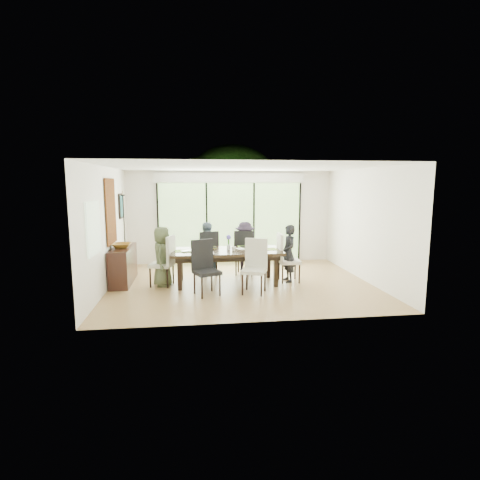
{
  "coord_description": "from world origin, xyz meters",
  "views": [
    {
      "loc": [
        -1.12,
        -8.48,
        2.32
      ],
      "look_at": [
        0.0,
        0.25,
        1.0
      ],
      "focal_mm": 28.0,
      "sensor_mm": 36.0,
      "label": 1
    }
  ],
  "objects": [
    {
      "name": "sideboard",
      "position": [
        -2.76,
        0.45,
        0.43
      ],
      "size": [
        0.43,
        1.52,
        0.85
      ],
      "primitive_type": "cube",
      "color": "black",
      "rests_on": "floor"
    },
    {
      "name": "foliage_far",
      "position": [
        -0.6,
        6.5,
        1.62
      ],
      "size": [
        3.6,
        3.6,
        3.6
      ],
      "primitive_type": "sphere",
      "color": "#14380F",
      "rests_on": "ground"
    },
    {
      "name": "book",
      "position": [
        -0.09,
        0.11,
        0.81
      ],
      "size": [
        0.24,
        0.28,
        0.02
      ],
      "primitive_type": "imported",
      "rotation": [
        0.0,
        0.0,
        0.32
      ],
      "color": "white",
      "rests_on": "table_top"
    },
    {
      "name": "platter_snacks",
      "position": [
        -0.89,
        -0.24,
        0.83
      ],
      "size": [
        0.21,
        0.21,
        0.01
      ],
      "primitive_type": "cube",
      "color": "#C57D17",
      "rests_on": "table_top"
    },
    {
      "name": "wall_right",
      "position": [
        3.01,
        0.0,
        1.35
      ],
      "size": [
        0.02,
        5.0,
        2.7
      ],
      "primitive_type": "cube",
      "color": "beige",
      "rests_on": "floor"
    },
    {
      "name": "placemat_paper",
      "position": [
        -0.89,
        -0.24,
        0.8
      ],
      "size": [
        0.47,
        0.34,
        0.01
      ],
      "primitive_type": "cube",
      "color": "white",
      "rests_on": "table_top"
    },
    {
      "name": "glass_doors",
      "position": [
        0.0,
        2.47,
        1.2
      ],
      "size": [
        4.2,
        0.02,
        2.3
      ],
      "primitive_type": "cube",
      "color": "#598C3F",
      "rests_on": "wall_back"
    },
    {
      "name": "hyacinth_stems",
      "position": [
        -0.29,
        0.11,
        0.99
      ],
      "size": [
        0.04,
        0.04,
        0.17
      ],
      "primitive_type": "cylinder",
      "color": "#337226",
      "rests_on": "table_top"
    },
    {
      "name": "mullion_b",
      "position": [
        -0.7,
        2.46,
        1.2
      ],
      "size": [
        0.05,
        0.04,
        2.3
      ],
      "primitive_type": "cube",
      "color": "black",
      "rests_on": "wall_back"
    },
    {
      "name": "candle",
      "position": [
        -2.76,
        0.8,
        2.11
      ],
      "size": [
        0.03,
        0.03,
        0.09
      ],
      "primitive_type": "cylinder",
      "color": "silver",
      "rests_on": "sideboard"
    },
    {
      "name": "foliage_right",
      "position": [
        2.2,
        5.0,
        1.26
      ],
      "size": [
        2.8,
        2.8,
        2.8
      ],
      "primitive_type": "sphere",
      "color": "#14380F",
      "rests_on": "ground"
    },
    {
      "name": "cup_c",
      "position": [
        0.46,
        0.16,
        0.85
      ],
      "size": [
        0.16,
        0.16,
        0.1
      ],
      "primitive_type": "imported",
      "rotation": [
        0.0,
        0.0,
        3.36
      ],
      "color": "white",
      "rests_on": "table_top"
    },
    {
      "name": "person_left_end",
      "position": [
        -1.82,
        0.06,
        0.68
      ],
      "size": [
        0.52,
        0.71,
        1.37
      ],
      "primitive_type": "imported",
      "rotation": [
        0.0,
        0.0,
        1.37
      ],
      "color": "#485236",
      "rests_on": "floor"
    },
    {
      "name": "platter_base",
      "position": [
        -0.89,
        -0.24,
        0.82
      ],
      "size": [
        0.28,
        0.28,
        0.03
      ],
      "primitive_type": "cube",
      "color": "white",
      "rests_on": "table_top"
    },
    {
      "name": "papers",
      "position": [
        0.36,
        0.01,
        0.8
      ],
      "size": [
        0.32,
        0.23,
        0.0
      ],
      "primitive_type": "cube",
      "color": "white",
      "rests_on": "table_top"
    },
    {
      "name": "placemat_right",
      "position": [
        0.61,
        0.06,
        0.8
      ],
      "size": [
        0.47,
        0.34,
        0.01
      ],
      "primitive_type": "cube",
      "color": "olive",
      "rests_on": "table_top"
    },
    {
      "name": "person_right_end",
      "position": [
        1.14,
        0.06,
        0.68
      ],
      "size": [
        0.47,
        0.68,
        1.37
      ],
      "primitive_type": "imported",
      "rotation": [
        0.0,
        0.0,
        -1.46
      ],
      "color": "black",
      "rests_on": "floor"
    },
    {
      "name": "cup_a",
      "position": [
        -1.04,
        0.21,
        0.85
      ],
      "size": [
        0.19,
        0.19,
        0.1
      ],
      "primitive_type": "imported",
      "rotation": [
        0.0,
        0.0,
        0.89
      ],
      "color": "white",
      "rests_on": "table_top"
    },
    {
      "name": "blinds_header",
      "position": [
        0.0,
        2.46,
        2.5
      ],
      "size": [
        4.4,
        0.06,
        0.28
      ],
      "primitive_type": "cube",
      "color": "white",
      "rests_on": "wall_back"
    },
    {
      "name": "candlestick_pan",
      "position": [
        -2.76,
        0.8,
        2.06
      ],
      "size": [
        0.09,
        0.09,
        0.03
      ],
      "primitive_type": "cylinder",
      "color": "black",
      "rests_on": "sideboard"
    },
    {
      "name": "mullion_a",
      "position": [
        -2.1,
        2.46,
        1.2
      ],
      "size": [
        0.05,
        0.04,
        2.3
      ],
      "primitive_type": "cube",
      "color": "black",
      "rests_on": "wall_back"
    },
    {
      "name": "chair_near_right",
      "position": [
        0.16,
        -0.81,
        0.58
      ],
      "size": [
        0.63,
        0.63,
        1.17
      ],
      "primitive_type": null,
      "rotation": [
        0.0,
        0.0,
        -0.38
      ],
      "color": "beige",
      "rests_on": "floor"
    },
    {
      "name": "tapestry",
      "position": [
        -2.97,
        0.4,
        1.7
      ],
      "size": [
        0.02,
        1.0,
        1.5
      ],
      "primitive_type": "cube",
      "color": "brown",
      "rests_on": "wall_left"
    },
    {
      "name": "chair_near_left",
      "position": [
        -0.84,
        -0.81,
        0.58
      ],
      "size": [
        0.63,
        0.63,
        1.17
      ],
      "primitive_type": null,
      "rotation": [
        0.0,
        0.0,
        0.38
      ],
      "color": "black",
      "rests_on": "floor"
    },
    {
      "name": "person_far_left",
      "position": [
        -0.79,
        0.89,
        0.68
      ],
      "size": [
        0.7,
        0.5,
        1.37
      ],
      "primitive_type": "imported",
      "rotation": [
        0.0,
        0.0,
        3.3
      ],
      "color": "slate",
      "rests_on": "floor"
    },
    {
      "name": "table_leg_br",
      "position": [
        0.74,
        0.49,
        0.37
      ],
      "size": [
        0.1,
        0.1,
        0.73
      ],
      "primitive_type": "cube",
      "color": "black",
      "rests_on": "floor"
    },
    {
      "name": "vase",
      "position": [
        -0.29,
        0.11,
        0.86
      ],
      "size": [
        0.08,
        0.08,
        0.13
      ],
      "primitive_type": "cylinder",
      "color": "silver",
      "rests_on": "table_top"
    },
    {
      "name": "chair_right_end",
      "position": [
        1.16,
        0.06,
        0.58
      ],
      "size": [
        0.5,
        0.5,
        1.17
      ],
      "primitive_type": null,
      "rotation": [
        0.0,
        0.0,
        1.55
      ],
      "color": "silver",
      "rests_on": "floor"
    },
    {
      "name": "placemat_far_l",
      "position": [
        -0.79,
        0.46,
        0.8
      ],
      "size": [
        0.47,
        0.34,
        0.01
      ],
      "primitive_type": "cube",
      "color": "#92A239",
      "rests_on": "table_top"
    },
    {
      "name": "side_window",
      "position": [
        -2.97,
        -1.2,
        1.5
      ],
      "size": [
        0.02,
        0.9,
        1.0
      ],
      "primitive_type": "cube",
      "color": "#8CAD7F",
      "rests_on": "wall_left"
    },
    {
      "name": "rail_top",
      "position": [
        0.0,
        4.2,
        0.55
      ],
      "size": [
        6.0,
        0.08,
        0.06
      ],
      "primitive_type": "cube",
      "color": "brown",
      "rests_on": "deck"
    },
    {
      "name": "table_apron",
      "position": [
        -0.34,
        0.06,
        0.67
      ],
      "size": [
        2.34,
        0.96,
        0.11
      ],
      "primitive_type": "cube",
      "color": "black",
      "rests_on": "floor"
    },
    {
      "name": "foliage_mid",
      "position": [
        0.4,
        5.8,
        1.8
      ],
      "size": [
        4.0,
        4.0,
        4.0
      ],
      "primitive_type": "sphere",
      "color": "#14380F",
      "rests_on": "ground"
    },
    {
      "name": "ceiling",
      "position": [
        0.0,
        0.0,
        2.71
      ],
      "size": [
        6.0,
        5.0,
        0.01
      ],
      "primitive_type": "cube",
      "color": "white",
      "rests_on": "wall_back"
    },
    {
      "name": "candlestick_shaft",
      "position": [
        -2.76,
        0.8,
        1.47
      ],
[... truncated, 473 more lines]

